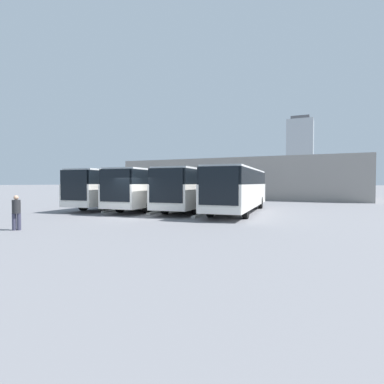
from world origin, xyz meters
TOP-DOWN VIEW (x-y plane):
  - ground_plane at (0.00, 0.00)m, footprint 600.00×600.00m
  - bus_0 at (-5.35, -5.97)m, footprint 3.50×12.60m
  - curb_divider_0 at (-3.56, -4.13)m, footprint 0.74×6.32m
  - bus_1 at (-1.78, -6.54)m, footprint 3.50×12.60m
  - curb_divider_1 at (0.00, -4.70)m, footprint 0.74×6.32m
  - bus_2 at (1.78, -6.18)m, footprint 3.50×12.60m
  - curb_divider_2 at (3.56, -4.34)m, footprint 0.74×6.32m
  - bus_3 at (5.34, -6.21)m, footprint 3.50×12.60m
  - pedestrian at (1.77, 6.39)m, footprint 0.50×0.50m
  - station_building at (0.00, -27.99)m, footprint 32.12×16.53m
  - office_tower at (4.71, -204.97)m, footprint 17.06×17.06m

SIDE VIEW (x-z plane):
  - ground_plane at x=0.00m, z-range 0.00..0.00m
  - curb_divider_0 at x=-3.56m, z-range 0.00..0.15m
  - curb_divider_1 at x=0.00m, z-range 0.00..0.15m
  - curb_divider_2 at x=3.56m, z-range 0.00..0.15m
  - pedestrian at x=1.77m, z-range 0.06..1.67m
  - bus_0 at x=-5.35m, z-range 0.19..3.39m
  - bus_1 at x=-1.78m, z-range 0.19..3.39m
  - bus_2 at x=1.78m, z-range 0.19..3.39m
  - bus_3 at x=5.34m, z-range 0.19..3.39m
  - station_building at x=0.00m, z-range 0.02..5.44m
  - office_tower at x=4.71m, z-range -0.60..47.15m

